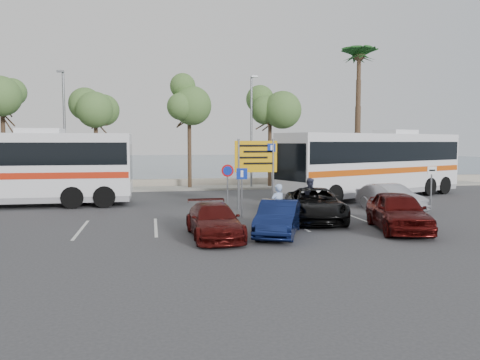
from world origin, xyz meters
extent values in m
plane|color=#333335|center=(0.00, 0.00, 0.00)|extent=(120.00, 120.00, 0.00)
cube|color=gray|center=(0.00, 14.00, 0.07)|extent=(44.00, 2.40, 0.15)
cube|color=#A39583|center=(0.00, 16.00, 0.30)|extent=(48.00, 0.80, 0.60)
plane|color=#3C5561|center=(0.00, 60.00, 0.01)|extent=(140.00, 140.00, 0.00)
cylinder|color=#382619|center=(-14.00, 14.00, 2.81)|extent=(0.28, 0.28, 5.32)
cylinder|color=#382619|center=(-8.00, 14.00, 2.67)|extent=(0.28, 0.28, 5.04)
cylinder|color=#382619|center=(-1.50, 14.00, 2.95)|extent=(0.28, 0.28, 5.60)
cylinder|color=#382619|center=(4.50, 14.00, 2.74)|extent=(0.28, 0.28, 5.18)
cylinder|color=#382619|center=(11.50, 14.00, 5.15)|extent=(0.48, 0.48, 10.00)
cylinder|color=slate|center=(-10.00, 13.60, 4.15)|extent=(0.16, 0.16, 8.00)
cylinder|color=slate|center=(-10.00, 13.15, 8.10)|extent=(0.12, 0.90, 0.12)
cube|color=slate|center=(-10.00, 12.65, 8.05)|extent=(0.45, 0.25, 0.12)
cylinder|color=slate|center=(3.00, 13.60, 4.15)|extent=(0.16, 0.16, 8.00)
cylinder|color=slate|center=(3.00, 13.15, 8.10)|extent=(0.12, 0.90, 0.12)
cube|color=slate|center=(3.00, 12.65, 8.05)|extent=(0.45, 0.25, 0.12)
cylinder|color=slate|center=(0.10, 3.20, 1.80)|extent=(0.12, 0.12, 3.60)
cylinder|color=slate|center=(1.90, 3.20, 1.80)|extent=(0.12, 0.12, 3.60)
cube|color=#DE9F0B|center=(1.00, 3.20, 2.70)|extent=(2.20, 0.06, 1.60)
cube|color=#0C2699|center=(1.80, 3.16, 3.15)|extent=(0.42, 0.01, 0.42)
cylinder|color=slate|center=(-0.60, 2.40, 1.10)|extent=(0.07, 0.07, 2.20)
cylinder|color=#B20C0C|center=(-0.60, 2.37, 2.05)|extent=(0.60, 0.03, 0.60)
cylinder|color=slate|center=(-0.20, 0.80, 1.10)|extent=(0.07, 0.07, 2.20)
cube|color=#0C2699|center=(-0.20, 0.78, 2.00)|extent=(0.50, 0.03, 0.50)
cylinder|color=slate|center=(9.80, 1.50, 1.10)|extent=(0.07, 0.07, 2.20)
cube|color=white|center=(9.80, 1.48, 2.00)|extent=(0.50, 0.03, 0.40)
cube|color=silver|center=(-12.00, 6.50, 2.25)|extent=(13.35, 2.92, 3.28)
cube|color=black|center=(-12.00, 6.50, 2.83)|extent=(13.09, 2.95, 1.17)
cube|color=red|center=(-12.00, 6.50, 1.72)|extent=(13.22, 2.94, 0.33)
cube|color=gray|center=(-12.00, 6.50, 0.61)|extent=(13.22, 2.89, 0.61)
cube|color=silver|center=(-12.00, 6.50, 4.02)|extent=(2.23, 1.79, 0.27)
cube|color=silver|center=(9.25, 6.76, 2.27)|extent=(13.52, 7.93, 3.31)
cube|color=black|center=(9.25, 6.76, 2.86)|extent=(13.29, 7.86, 1.18)
cube|color=#BF460B|center=(9.25, 6.76, 1.74)|extent=(13.41, 7.90, 0.34)
cube|color=gray|center=(9.25, 6.76, 0.62)|extent=(13.39, 7.85, 0.62)
cube|color=silver|center=(9.25, 6.76, 4.07)|extent=(2.77, 2.54, 0.27)
imported|color=#0F1A47|center=(0.35, -3.50, 0.64)|extent=(2.75, 4.11, 1.28)
imported|color=#470D0B|center=(-2.05, -3.50, 0.61)|extent=(1.85, 4.28, 1.23)
imported|color=#460B0A|center=(5.15, -3.50, 0.76)|extent=(2.79, 4.75, 1.52)
imported|color=black|center=(2.75, -0.76, 0.71)|extent=(3.39, 5.48, 1.42)
imported|color=#9B9BA0|center=(7.55, 1.50, 0.66)|extent=(2.13, 4.19, 1.32)
imported|color=#9AB6E0|center=(0.72, -2.00, 0.88)|extent=(0.75, 0.63, 1.76)
imported|color=#353950|center=(3.15, 1.00, 0.87)|extent=(0.72, 0.89, 1.75)
camera|label=1|loc=(-4.24, -20.00, 3.44)|focal=35.00mm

